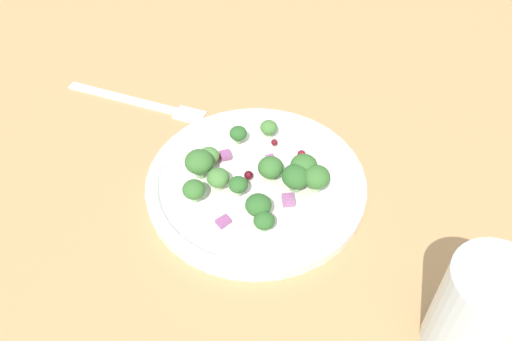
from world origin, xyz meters
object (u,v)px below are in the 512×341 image
Objects in this scene: broccoli_floret_1 at (258,206)px; water_glass at (480,313)px; broccoli_floret_2 at (209,156)px; broccoli_floret_0 at (271,168)px; fork at (143,103)px; plate at (256,182)px.

broccoli_floret_1 is 21.26cm from water_glass.
broccoli_floret_1 is at bearing -121.02° from broccoli_floret_2.
broccoli_floret_0 reaches higher than fork.
broccoli_floret_1 is at bearing -120.32° from fork.
water_glass is at bearing -102.18° from broccoli_floret_1.
broccoli_floret_2 is (4.58, 7.62, -0.61)cm from broccoli_floret_1.
plate is at bearing 68.11° from water_glass.
fork is at bearing 68.38° from plate.
broccoli_floret_2 is 15.08cm from fork.
broccoli_floret_2 is at bearing -119.89° from fork.
plate is 9.05× the size of broccoli_floret_1.
broccoli_floret_1 is 0.14× the size of fork.
plate is 2.52cm from broccoli_floret_0.
broccoli_floret_2 is 0.22× the size of water_glass.
plate is 10.23× the size of broccoli_floret_2.
plate is 8.60× the size of broccoli_floret_0.
broccoli_floret_2 is at bearing 98.22° from broccoli_floret_0.
fork is at bearing 59.68° from broccoli_floret_1.
water_glass is at bearing -111.77° from fork.
broccoli_floret_0 is at bearing -108.25° from fork.
broccoli_floret_0 is 0.14× the size of fork.
broccoli_floret_0 is 5.66cm from broccoli_floret_1.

